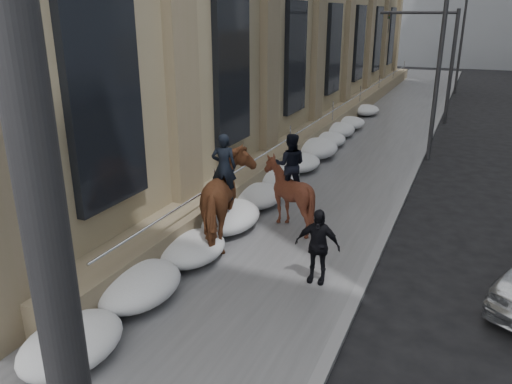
% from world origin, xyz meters
% --- Properties ---
extents(ground, '(140.00, 140.00, 0.00)m').
position_xyz_m(ground, '(0.00, 0.00, 0.00)').
color(ground, black).
rests_on(ground, ground).
extents(sidewalk, '(5.00, 80.00, 0.12)m').
position_xyz_m(sidewalk, '(0.00, 10.00, 0.06)').
color(sidewalk, '#505053').
rests_on(sidewalk, ground).
extents(curb, '(0.24, 80.00, 0.12)m').
position_xyz_m(curb, '(2.62, 10.00, 0.06)').
color(curb, slate).
rests_on(curb, ground).
extents(streetlight_near, '(1.71, 0.24, 8.00)m').
position_xyz_m(streetlight_near, '(2.74, -6.00, 4.58)').
color(streetlight_near, '#2D2D30').
rests_on(streetlight_near, ground).
extents(streetlight_mid, '(1.71, 0.24, 8.00)m').
position_xyz_m(streetlight_mid, '(2.74, 14.00, 4.58)').
color(streetlight_mid, '#2D2D30').
rests_on(streetlight_mid, ground).
extents(streetlight_far, '(1.71, 0.24, 8.00)m').
position_xyz_m(streetlight_far, '(2.74, 34.00, 4.58)').
color(streetlight_far, '#2D2D30').
rests_on(streetlight_far, ground).
extents(traffic_signal, '(4.10, 0.22, 6.00)m').
position_xyz_m(traffic_signal, '(2.07, 22.00, 4.00)').
color(traffic_signal, '#2D2D30').
rests_on(traffic_signal, ground).
extents(snow_bank, '(1.70, 18.10, 0.76)m').
position_xyz_m(snow_bank, '(-1.42, 8.11, 0.47)').
color(snow_bank, white).
rests_on(snow_bank, sidewalk).
extents(mounted_horse_left, '(2.10, 3.01, 2.81)m').
position_xyz_m(mounted_horse_left, '(-1.02, 3.27, 1.32)').
color(mounted_horse_left, '#542E19').
rests_on(mounted_horse_left, sidewalk).
extents(mounted_horse_right, '(1.93, 2.06, 2.61)m').
position_xyz_m(mounted_horse_right, '(0.01, 4.88, 1.20)').
color(mounted_horse_right, '#411E12').
rests_on(mounted_horse_right, sidewalk).
extents(pedestrian, '(1.02, 0.46, 1.70)m').
position_xyz_m(pedestrian, '(1.65, 2.23, 0.97)').
color(pedestrian, black).
rests_on(pedestrian, sidewalk).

